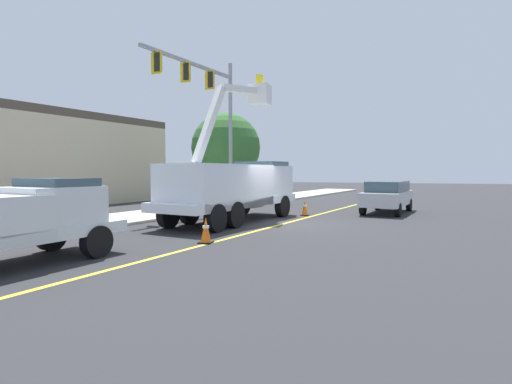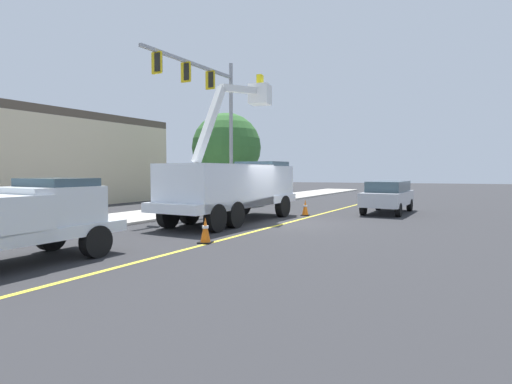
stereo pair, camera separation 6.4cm
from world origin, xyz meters
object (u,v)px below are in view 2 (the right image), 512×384
Objects in this scene: traffic_cone_mid_front at (205,230)px; traffic_signal_mast at (209,101)px; passing_minivan at (388,195)px; traffic_cone_mid_rear at (305,208)px; utility_bucket_truck at (234,185)px.

traffic_cone_mid_front is 11.70m from traffic_signal_mast.
passing_minivan is at bearing -78.84° from traffic_signal_mast.
passing_minivan reaches higher than traffic_cone_mid_front.
passing_minivan is 12.46m from traffic_cone_mid_front.
passing_minivan is at bearing -25.58° from traffic_cone_mid_front.
traffic_cone_mid_rear is at bearing -9.52° from traffic_cone_mid_front.
traffic_cone_mid_front is (-11.23, 5.37, -0.57)m from passing_minivan.
utility_bucket_truck is 10.45× the size of traffic_cone_mid_front.
traffic_cone_mid_rear is (-2.59, 3.93, -0.58)m from passing_minivan.
passing_minivan is (5.91, -6.48, -0.63)m from utility_bucket_truck.
traffic_cone_mid_front is at bearing -156.19° from traffic_signal_mast.
traffic_signal_mast reaches higher than traffic_cone_mid_rear.
traffic_signal_mast is at bearing 23.81° from traffic_cone_mid_front.
utility_bucket_truck is at bearing 142.39° from traffic_cone_mid_rear.
passing_minivan is 0.59× the size of traffic_signal_mast.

